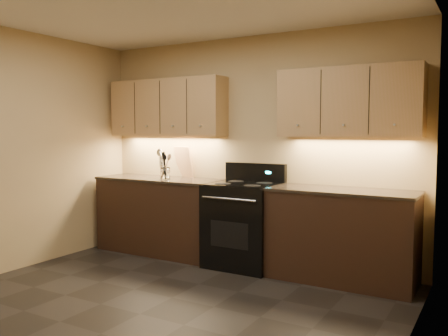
{
  "coord_description": "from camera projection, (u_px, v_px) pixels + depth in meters",
  "views": [
    {
      "loc": [
        2.53,
        -2.94,
        1.51
      ],
      "look_at": [
        -0.04,
        1.45,
        1.11
      ],
      "focal_mm": 38.0,
      "sensor_mm": 36.0,
      "label": 1
    }
  ],
  "objects": [
    {
      "name": "wall_back",
      "position": [
        251.0,
        149.0,
        5.54
      ],
      "size": [
        4.0,
        0.04,
        2.6
      ],
      "primitive_type": "cube",
      "color": "tan",
      "rests_on": "ground"
    },
    {
      "name": "wooden_spoon",
      "position": [
        162.0,
        166.0,
        5.71
      ],
      "size": [
        0.13,
        0.13,
        0.31
      ],
      "primitive_type": null,
      "rotation": [
        -0.22,
        0.24,
        0.09
      ],
      "color": "tan",
      "rests_on": "utensil_crock"
    },
    {
      "name": "counter_left",
      "position": [
        161.0,
        215.0,
        5.9
      ],
      "size": [
        1.62,
        0.62,
        0.93
      ],
      "color": "black",
      "rests_on": "ground"
    },
    {
      "name": "stove",
      "position": [
        244.0,
        224.0,
        5.29
      ],
      "size": [
        0.76,
        0.68,
        1.14
      ],
      "color": "black",
      "rests_on": "ground"
    },
    {
      "name": "outlet_plate",
      "position": [
        162.0,
        161.0,
        6.2
      ],
      "size": [
        0.08,
        0.01,
        0.12
      ],
      "primitive_type": "cube",
      "color": "#B2B5BA",
      "rests_on": "wall_back"
    },
    {
      "name": "steel_skimmer",
      "position": [
        166.0,
        163.0,
        5.69
      ],
      "size": [
        0.24,
        0.15,
        0.37
      ],
      "primitive_type": null,
      "rotation": [
        -0.08,
        -0.44,
        -0.14
      ],
      "color": "silver",
      "rests_on": "utensil_crock"
    },
    {
      "name": "cutting_board",
      "position": [
        184.0,
        162.0,
        5.98
      ],
      "size": [
        0.32,
        0.17,
        0.39
      ],
      "primitive_type": "cube",
      "rotation": [
        0.17,
        0.0,
        -0.31
      ],
      "color": "tan",
      "rests_on": "counter_left"
    },
    {
      "name": "utensil_crock",
      "position": [
        165.0,
        174.0,
        5.72
      ],
      "size": [
        0.14,
        0.14,
        0.14
      ],
      "color": "white",
      "rests_on": "counter_left"
    },
    {
      "name": "wall_right",
      "position": [
        397.0,
        167.0,
        2.81
      ],
      "size": [
        0.04,
        4.0,
        2.6
      ],
      "primitive_type": "cube",
      "color": "tan",
      "rests_on": "ground"
    },
    {
      "name": "counter_right",
      "position": [
        342.0,
        235.0,
        4.75
      ],
      "size": [
        1.46,
        0.62,
        0.93
      ],
      "color": "black",
      "rests_on": "ground"
    },
    {
      "name": "black_spoon",
      "position": [
        166.0,
        165.0,
        5.72
      ],
      "size": [
        0.12,
        0.16,
        0.32
      ],
      "primitive_type": null,
      "rotation": [
        0.33,
        0.18,
        0.03
      ],
      "color": "black",
      "rests_on": "utensil_crock"
    },
    {
      "name": "upper_cab_left",
      "position": [
        167.0,
        108.0,
        5.92
      ],
      "size": [
        1.6,
        0.3,
        0.7
      ],
      "primitive_type": "cube",
      "color": "#AD7E56",
      "rests_on": "wall_back"
    },
    {
      "name": "floor",
      "position": [
        140.0,
        314.0,
        3.92
      ],
      "size": [
        4.0,
        4.0,
        0.0
      ],
      "primitive_type": "plane",
      "color": "black",
      "rests_on": "ground"
    },
    {
      "name": "upper_cab_right",
      "position": [
        349.0,
        102.0,
        4.77
      ],
      "size": [
        1.44,
        0.3,
        0.7
      ],
      "primitive_type": "cube",
      "color": "#AD7E56",
      "rests_on": "wall_back"
    },
    {
      "name": "steel_spatula",
      "position": [
        167.0,
        164.0,
        5.69
      ],
      "size": [
        0.19,
        0.15,
        0.36
      ],
      "primitive_type": null,
      "rotation": [
        0.22,
        -0.22,
        -0.25
      ],
      "color": "silver",
      "rests_on": "utensil_crock"
    },
    {
      "name": "black_turner",
      "position": [
        165.0,
        164.0,
        5.68
      ],
      "size": [
        0.17,
        0.15,
        0.35
      ],
      "primitive_type": null,
      "rotation": [
        -0.22,
        -0.2,
        0.19
      ],
      "color": "black",
      "rests_on": "utensil_crock"
    }
  ]
}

